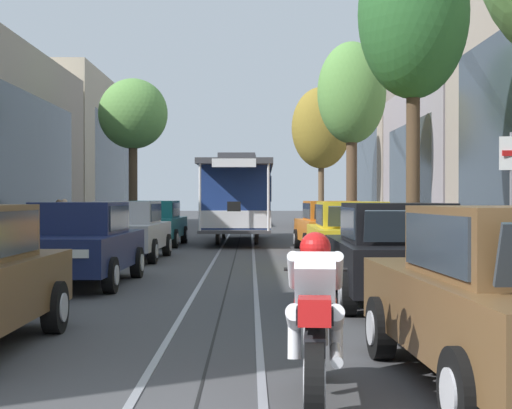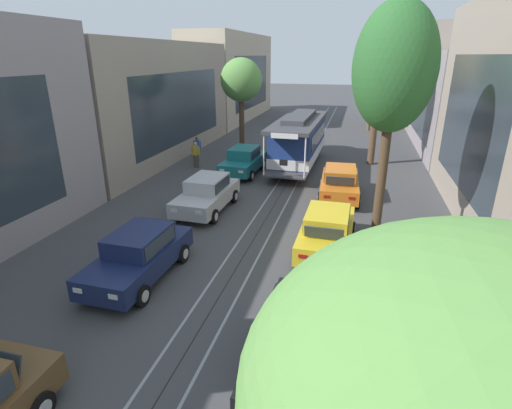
% 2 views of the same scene
% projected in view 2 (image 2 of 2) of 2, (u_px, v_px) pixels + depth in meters
% --- Properties ---
extents(ground_plane, '(160.00, 160.00, 0.00)m').
position_uv_depth(ground_plane, '(289.00, 180.00, 22.84)').
color(ground_plane, '#424244').
extents(trolley_track_rails, '(1.14, 63.52, 0.01)m').
position_uv_depth(trolley_track_rails, '(299.00, 164.00, 26.06)').
color(trolley_track_rails, gray).
rests_on(trolley_track_rails, ground).
extents(building_facade_left, '(5.66, 55.22, 8.91)m').
position_uv_depth(building_facade_left, '(153.00, 95.00, 27.73)').
color(building_facade_left, gray).
rests_on(building_facade_left, ground).
extents(building_facade_right, '(5.76, 55.22, 9.56)m').
position_uv_depth(building_facade_right, '(487.00, 101.00, 23.10)').
color(building_facade_right, tan).
rests_on(building_facade_right, ground).
extents(parked_car_navy_second_left, '(2.08, 4.39, 1.58)m').
position_uv_depth(parked_car_navy_second_left, '(139.00, 255.00, 12.59)').
color(parked_car_navy_second_left, '#19234C').
rests_on(parked_car_navy_second_left, ground).
extents(parked_car_silver_mid_left, '(2.08, 4.40, 1.58)m').
position_uv_depth(parked_car_silver_mid_left, '(207.00, 194.00, 18.12)').
color(parked_car_silver_mid_left, '#B7B7BC').
rests_on(parked_car_silver_mid_left, ground).
extents(parked_car_teal_fourth_left, '(2.10, 4.41, 1.58)m').
position_uv_depth(parked_car_teal_fourth_left, '(244.00, 161.00, 23.80)').
color(parked_car_teal_fourth_left, '#196B70').
rests_on(parked_car_teal_fourth_left, ground).
extents(parked_car_black_second_right, '(2.04, 4.38, 1.58)m').
position_uv_depth(parked_car_black_second_right, '(298.00, 339.00, 8.86)').
color(parked_car_black_second_right, black).
rests_on(parked_car_black_second_right, ground).
extents(parked_car_yellow_mid_right, '(2.04, 4.38, 1.58)m').
position_uv_depth(parked_car_yellow_mid_right, '(327.00, 230.00, 14.37)').
color(parked_car_yellow_mid_right, gold).
rests_on(parked_car_yellow_mid_right, ground).
extents(parked_car_orange_fourth_right, '(2.13, 4.42, 1.58)m').
position_uv_depth(parked_car_orange_fourth_right, '(340.00, 182.00, 19.75)').
color(parked_car_orange_fourth_right, orange).
rests_on(parked_car_orange_fourth_right, ground).
extents(street_tree_kerb_left_second, '(2.87, 2.42, 6.63)m').
position_uv_depth(street_tree_kerb_left_second, '(241.00, 81.00, 26.92)').
color(street_tree_kerb_left_second, '#4C3826').
rests_on(street_tree_kerb_left_second, ground).
extents(street_tree_kerb_right_second, '(2.81, 2.89, 8.54)m').
position_uv_depth(street_tree_kerb_right_second, '(394.00, 70.00, 13.29)').
color(street_tree_kerb_right_second, '#4C3826').
rests_on(street_tree_kerb_right_second, ground).
extents(street_tree_kerb_right_mid, '(2.80, 2.50, 8.06)m').
position_uv_depth(street_tree_kerb_right_mid, '(380.00, 71.00, 24.06)').
color(street_tree_kerb_right_mid, brown).
rests_on(street_tree_kerb_right_mid, ground).
extents(street_tree_kerb_right_fourth, '(3.41, 2.95, 8.09)m').
position_uv_depth(street_tree_kerb_right_fourth, '(374.00, 67.00, 35.81)').
color(street_tree_kerb_right_fourth, brown).
rests_on(street_tree_kerb_right_fourth, ground).
extents(cable_car_trolley, '(2.73, 9.16, 3.28)m').
position_uv_depth(cable_car_trolley, '(299.00, 140.00, 25.25)').
color(cable_car_trolley, navy).
rests_on(cable_car_trolley, ground).
extents(pedestrian_on_left_pavement, '(0.55, 0.39, 1.62)m').
position_uv_depth(pedestrian_on_left_pavement, '(197.00, 147.00, 26.84)').
color(pedestrian_on_left_pavement, slate).
rests_on(pedestrian_on_left_pavement, ground).
extents(pedestrian_on_right_pavement, '(0.55, 0.36, 1.65)m').
position_uv_depth(pedestrian_on_right_pavement, '(196.00, 153.00, 25.02)').
color(pedestrian_on_right_pavement, '#4C4233').
rests_on(pedestrian_on_right_pavement, ground).
extents(street_sign_post, '(0.36, 0.09, 2.60)m').
position_uv_depth(street_sign_post, '(371.00, 355.00, 7.23)').
color(street_sign_post, slate).
rests_on(street_sign_post, ground).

